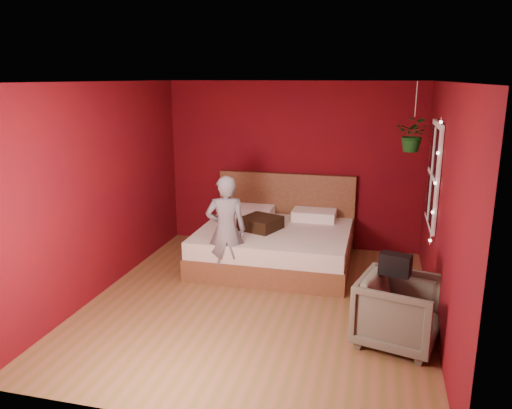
# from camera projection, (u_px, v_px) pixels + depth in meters

# --- Properties ---
(floor) EXTENTS (4.50, 4.50, 0.00)m
(floor) POSITION_uv_depth(u_px,v_px,m) (259.00, 302.00, 6.04)
(floor) COLOR brown
(floor) RESTS_ON ground
(room_walls) EXTENTS (4.04, 4.54, 2.62)m
(room_walls) POSITION_uv_depth(u_px,v_px,m) (259.00, 166.00, 5.62)
(room_walls) COLOR #630A0D
(room_walls) RESTS_ON ground
(window) EXTENTS (0.05, 0.97, 1.27)m
(window) POSITION_uv_depth(u_px,v_px,m) (433.00, 175.00, 6.05)
(window) COLOR white
(window) RESTS_ON room_walls
(fairy_lights) EXTENTS (0.04, 0.04, 1.45)m
(fairy_lights) POSITION_uv_depth(u_px,v_px,m) (435.00, 183.00, 5.56)
(fairy_lights) COLOR silver
(fairy_lights) RESTS_ON room_walls
(bed) EXTENTS (2.16, 1.83, 1.19)m
(bed) POSITION_uv_depth(u_px,v_px,m) (276.00, 242.00, 7.28)
(bed) COLOR brown
(bed) RESTS_ON ground
(person) EXTENTS (0.61, 0.49, 1.44)m
(person) POSITION_uv_depth(u_px,v_px,m) (226.00, 230.00, 6.46)
(person) COLOR gray
(person) RESTS_ON ground
(armchair) EXTENTS (0.95, 0.94, 0.71)m
(armchair) POSITION_uv_depth(u_px,v_px,m) (399.00, 311.00, 5.03)
(armchair) COLOR #5B5848
(armchair) RESTS_ON ground
(handbag) EXTENTS (0.34, 0.23, 0.22)m
(handbag) POSITION_uv_depth(u_px,v_px,m) (395.00, 264.00, 5.00)
(handbag) COLOR black
(handbag) RESTS_ON armchair
(throw_pillow) EXTENTS (0.64, 0.64, 0.18)m
(throw_pillow) POSITION_uv_depth(u_px,v_px,m) (261.00, 223.00, 7.11)
(throw_pillow) COLOR #311D10
(throw_pillow) RESTS_ON bed
(hanging_plant) EXTENTS (0.50, 0.47, 0.89)m
(hanging_plant) POSITION_uv_depth(u_px,v_px,m) (413.00, 135.00, 6.40)
(hanging_plant) COLOR silver
(hanging_plant) RESTS_ON room_walls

